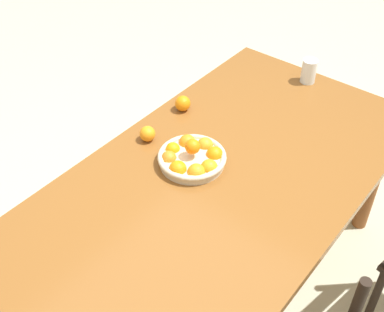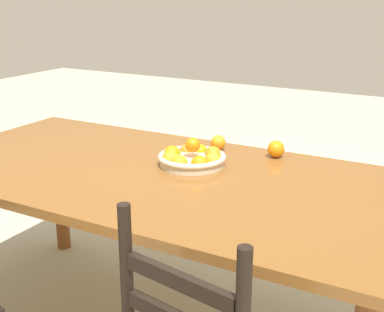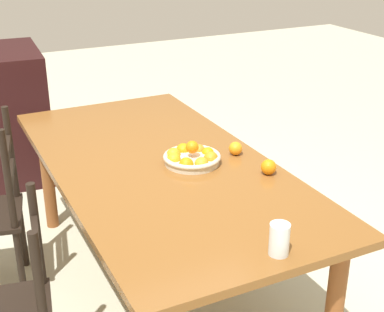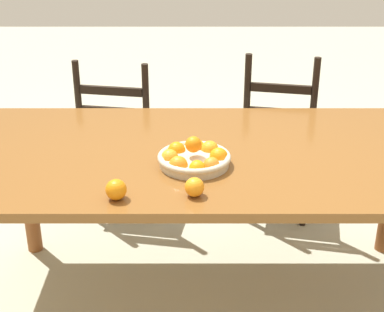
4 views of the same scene
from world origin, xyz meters
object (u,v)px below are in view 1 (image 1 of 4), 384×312
(orange_loose_0, at_px, (147,134))
(drinking_glass, at_px, (309,71))
(fruit_bowl, at_px, (192,158))
(orange_loose_1, at_px, (183,103))
(dining_table, at_px, (207,203))

(orange_loose_0, bearing_deg, drinking_glass, 159.66)
(fruit_bowl, distance_m, drinking_glass, 0.87)
(drinking_glass, bearing_deg, fruit_bowl, -4.53)
(orange_loose_0, height_order, orange_loose_1, orange_loose_1)
(orange_loose_0, relative_size, drinking_glass, 0.56)
(fruit_bowl, bearing_deg, drinking_glass, 175.47)
(fruit_bowl, bearing_deg, orange_loose_1, -134.80)
(fruit_bowl, relative_size, orange_loose_0, 4.13)
(fruit_bowl, relative_size, orange_loose_1, 3.87)
(fruit_bowl, distance_m, orange_loose_1, 0.39)
(orange_loose_1, bearing_deg, orange_loose_0, 4.84)
(dining_table, distance_m, drinking_glass, 0.96)
(fruit_bowl, height_order, drinking_glass, drinking_glass)
(drinking_glass, bearing_deg, orange_loose_1, -30.13)
(dining_table, relative_size, orange_loose_1, 28.12)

